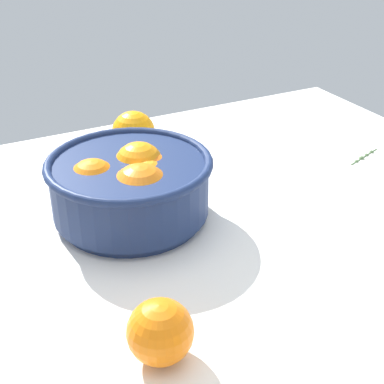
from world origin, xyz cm
name	(u,v)px	position (x,y,z in cm)	size (l,w,h in cm)	color
ground_plane	(173,256)	(0.00, 0.00, -1.50)	(114.79, 86.04, 3.00)	white
fruit_bowl	(129,186)	(-2.36, 9.07, 5.21)	(22.81, 22.81, 10.33)	navy
loose_orange_1	(134,132)	(6.34, 29.23, 3.75)	(7.50, 7.50, 7.50)	orange
loose_orange_2	(160,332)	(-9.32, -16.78, 3.35)	(6.70, 6.70, 6.70)	orange
herb_sprig_0	(364,156)	(41.03, 9.25, 0.26)	(8.34, 3.10, 0.92)	#516E46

